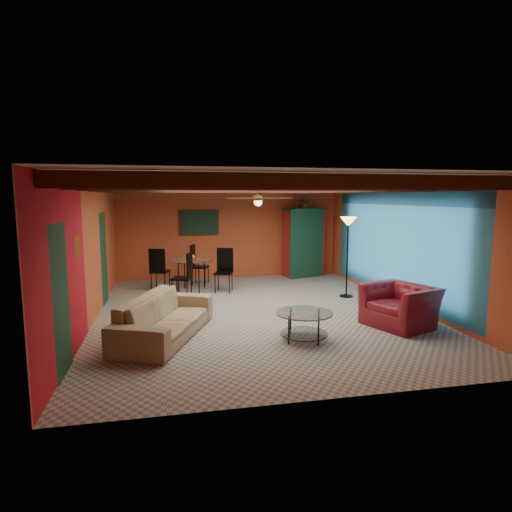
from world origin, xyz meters
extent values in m
cube|color=#9C968B|center=(0.00, 0.00, 0.00)|extent=(6.50, 8.00, 0.01)
cube|color=silver|center=(0.00, 0.00, 2.70)|extent=(6.50, 8.00, 0.01)
cube|color=#C0502C|center=(0.00, 4.00, 1.35)|extent=(6.50, 0.02, 2.70)
cube|color=#A9131E|center=(-3.25, 0.00, 1.35)|extent=(0.02, 8.00, 2.70)
cube|color=#2D6D84|center=(3.25, 0.00, 1.35)|extent=(0.02, 8.00, 2.70)
imported|color=#8B7859|center=(-1.89, -1.28, 0.36)|extent=(1.82, 2.64, 0.72)
imported|color=maroon|center=(2.37, -1.52, 0.38)|extent=(1.37, 1.46, 0.76)
cube|color=maroon|center=(2.20, 3.70, 0.99)|extent=(1.25, 0.88, 1.99)
cube|color=black|center=(-0.90, 3.96, 1.65)|extent=(1.05, 0.03, 0.65)
imported|color=#26661E|center=(2.20, 3.70, 2.20)|extent=(0.40, 0.35, 0.43)
imported|color=orange|center=(-1.24, 2.31, 1.21)|extent=(0.21, 0.21, 0.20)
camera|label=1|loc=(-1.83, -8.51, 2.39)|focal=29.96mm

